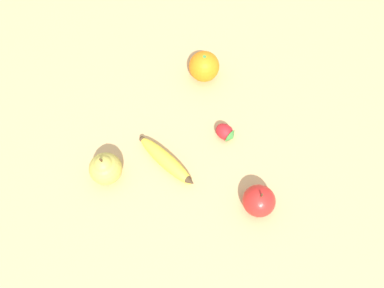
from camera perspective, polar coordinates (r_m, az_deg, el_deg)
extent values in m
plane|color=tan|center=(0.97, 4.02, -0.06)|extent=(3.00, 3.00, 0.00)
ellipsoid|color=yellow|center=(0.93, -3.99, -2.52)|extent=(0.18, 0.04, 0.04)
cone|color=#47331E|center=(0.90, -0.19, -5.77)|extent=(0.03, 0.02, 0.03)
sphere|color=#47331E|center=(0.96, -7.62, 0.75)|extent=(0.01, 0.01, 0.01)
sphere|color=orange|center=(1.05, 1.85, 11.73)|extent=(0.08, 0.08, 0.08)
cylinder|color=#3D8438|center=(1.02, 1.92, 13.11)|extent=(0.01, 0.01, 0.00)
sphere|color=#B7AD47|center=(0.92, -13.02, -3.69)|extent=(0.08, 0.08, 0.08)
sphere|color=#B7AD47|center=(0.90, -13.30, -3.17)|extent=(0.05, 0.05, 0.05)
cylinder|color=#4C3319|center=(0.88, -13.69, -2.44)|extent=(0.01, 0.01, 0.02)
ellipsoid|color=red|center=(0.97, 4.97, 1.88)|extent=(0.05, 0.04, 0.04)
cone|color=#3D8438|center=(0.96, 6.05, 1.03)|extent=(0.01, 0.04, 0.04)
ellipsoid|color=red|center=(0.89, 10.16, -8.51)|extent=(0.08, 0.08, 0.07)
cylinder|color=#4C3319|center=(0.85, 10.59, -7.69)|extent=(0.00, 0.00, 0.01)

